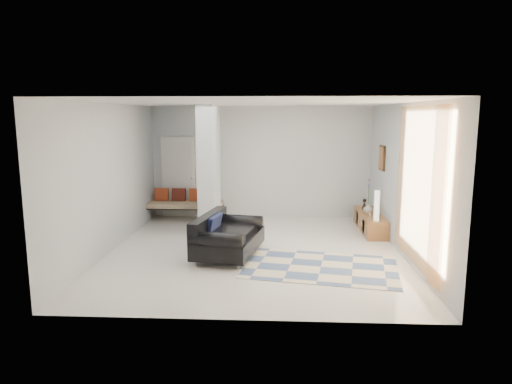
{
  "coord_description": "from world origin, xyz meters",
  "views": [
    {
      "loc": [
        0.45,
        -8.44,
        2.58
      ],
      "look_at": [
        -0.0,
        0.6,
        1.05
      ],
      "focal_mm": 32.0,
      "sensor_mm": 36.0,
      "label": 1
    }
  ],
  "objects": [
    {
      "name": "bronze_figurine",
      "position": [
        2.47,
        2.2,
        0.52
      ],
      "size": [
        0.14,
        0.14,
        0.24
      ],
      "primitive_type": null,
      "rotation": [
        0.0,
        0.0,
        -0.16
      ],
      "color": "black",
      "rests_on": "media_console"
    },
    {
      "name": "loveseat",
      "position": [
        -0.53,
        -0.29,
        0.35
      ],
      "size": [
        1.27,
        1.83,
        0.76
      ],
      "rotation": [
        0.0,
        0.0,
        -0.19
      ],
      "color": "silver",
      "rests_on": "floor"
    },
    {
      "name": "curtain",
      "position": [
        2.67,
        -1.15,
        1.45
      ],
      "size": [
        0.0,
        2.55,
        2.55
      ],
      "primitive_type": "plane",
      "rotation": [
        1.57,
        0.0,
        1.57
      ],
      "color": "#FF9F43",
      "rests_on": "wall_right"
    },
    {
      "name": "vase",
      "position": [
        2.47,
        1.74,
        0.51
      ],
      "size": [
        0.21,
        0.21,
        0.22
      ],
      "primitive_type": "imported",
      "rotation": [
        0.0,
        0.0,
        -0.01
      ],
      "color": "silver",
      "rests_on": "media_console"
    },
    {
      "name": "ceiling",
      "position": [
        0.0,
        0.0,
        2.8
      ],
      "size": [
        6.0,
        6.0,
        0.0
      ],
      "primitive_type": "plane",
      "rotation": [
        3.14,
        0.0,
        0.0
      ],
      "color": "white",
      "rests_on": "wall_back"
    },
    {
      "name": "wall_back",
      "position": [
        0.0,
        3.0,
        1.4
      ],
      "size": [
        6.0,
        0.0,
        6.0
      ],
      "primitive_type": "plane",
      "rotation": [
        1.57,
        0.0,
        0.0
      ],
      "color": "silver",
      "rests_on": "ground"
    },
    {
      "name": "floor",
      "position": [
        0.0,
        0.0,
        0.0
      ],
      "size": [
        6.0,
        6.0,
        0.0
      ],
      "primitive_type": "plane",
      "color": "white",
      "rests_on": "ground"
    },
    {
      "name": "wall_right",
      "position": [
        2.75,
        0.0,
        1.4
      ],
      "size": [
        0.0,
        6.0,
        6.0
      ],
      "primitive_type": "plane",
      "rotation": [
        1.57,
        0.0,
        -1.57
      ],
      "color": "silver",
      "rests_on": "ground"
    },
    {
      "name": "daybed",
      "position": [
        -1.92,
        2.62,
        0.41
      ],
      "size": [
        1.91,
        0.83,
        0.77
      ],
      "rotation": [
        0.0,
        0.0,
        -0.01
      ],
      "color": "black",
      "rests_on": "floor"
    },
    {
      "name": "cylinder_lamp",
      "position": [
        2.5,
        0.99,
        0.72
      ],
      "size": [
        0.12,
        0.12,
        0.63
      ],
      "primitive_type": "cylinder",
      "color": "white",
      "rests_on": "media_console"
    },
    {
      "name": "wall_left",
      "position": [
        -2.75,
        0.0,
        1.4
      ],
      "size": [
        0.0,
        6.0,
        6.0
      ],
      "primitive_type": "plane",
      "rotation": [
        1.57,
        0.0,
        1.57
      ],
      "color": "silver",
      "rests_on": "ground"
    },
    {
      "name": "media_console",
      "position": [
        2.52,
        1.7,
        0.2
      ],
      "size": [
        0.45,
        1.84,
        0.8
      ],
      "color": "brown",
      "rests_on": "floor"
    },
    {
      "name": "partition_column",
      "position": [
        -1.1,
        1.6,
        1.4
      ],
      "size": [
        0.35,
        1.2,
        2.8
      ],
      "primitive_type": "cube",
      "color": "silver",
      "rests_on": "floor"
    },
    {
      "name": "wall_art",
      "position": [
        2.72,
        1.7,
        1.65
      ],
      "size": [
        0.04,
        0.45,
        0.55
      ],
      "primitive_type": "cube",
      "color": "#39240F",
      "rests_on": "wall_right"
    },
    {
      "name": "hallway_door",
      "position": [
        -2.1,
        2.96,
        1.02
      ],
      "size": [
        0.85,
        0.06,
        2.04
      ],
      "primitive_type": "cube",
      "color": "silver",
      "rests_on": "floor"
    },
    {
      "name": "wall_front",
      "position": [
        0.0,
        -3.0,
        1.4
      ],
      "size": [
        6.0,
        0.0,
        6.0
      ],
      "primitive_type": "plane",
      "rotation": [
        -1.57,
        0.0,
        0.0
      ],
      "color": "silver",
      "rests_on": "ground"
    },
    {
      "name": "area_rug",
      "position": [
        1.19,
        -0.9,
        0.01
      ],
      "size": [
        2.82,
        2.12,
        0.01
      ],
      "primitive_type": "cube",
      "rotation": [
        0.0,
        0.0,
        -0.17
      ],
      "color": "beige",
      "rests_on": "floor"
    }
  ]
}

